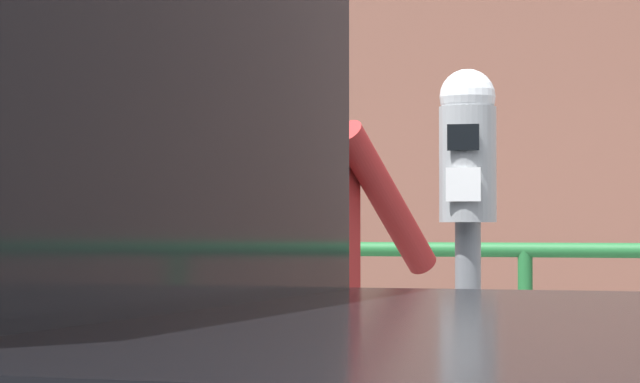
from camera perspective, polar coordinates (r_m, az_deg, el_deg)
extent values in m
cylinder|color=#939699|center=(3.99, 5.74, 1.05)|extent=(0.15, 0.15, 0.31)
sphere|color=silver|center=(4.00, 5.74, 3.66)|extent=(0.15, 0.15, 0.15)
cube|color=black|center=(3.91, 5.57, 2.10)|extent=(0.09, 0.02, 0.07)
cube|color=white|center=(3.90, 5.57, 0.28)|extent=(0.09, 0.02, 0.09)
cube|color=maroon|center=(4.38, -1.44, -1.88)|extent=(0.46, 0.33, 0.59)
sphere|color=#936B4C|center=(4.39, -1.44, 3.36)|extent=(0.21, 0.21, 0.21)
cylinder|color=maroon|center=(4.54, -3.92, -1.65)|extent=(0.09, 0.09, 0.56)
cylinder|color=maroon|center=(4.38, 2.58, -0.31)|extent=(0.22, 0.47, 0.45)
cylinder|color=#1E602D|center=(6.02, 7.95, -2.26)|extent=(24.00, 0.06, 0.06)
cylinder|color=#1E602D|center=(6.04, 7.96, -6.64)|extent=(24.00, 0.05, 0.05)
cylinder|color=#1E602D|center=(6.74, -9.06, -6.53)|extent=(0.06, 0.06, 1.03)
cylinder|color=#1E602D|center=(6.05, 7.96, -7.13)|extent=(0.06, 0.06, 1.03)
cube|color=brown|center=(8.09, 10.94, 0.26)|extent=(32.00, 0.50, 3.00)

